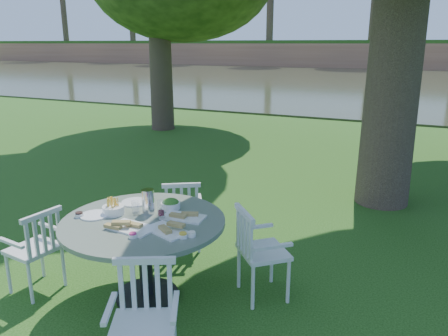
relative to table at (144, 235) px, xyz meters
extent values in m
plane|color=#133B0C|center=(0.09, 1.27, -0.61)|extent=(140.00, 140.00, 0.00)
cylinder|color=black|center=(0.00, 0.00, -0.59)|extent=(0.56, 0.56, 0.04)
cylinder|color=black|center=(0.00, 0.00, -0.24)|extent=(0.12, 0.12, 0.68)
cylinder|color=#606B59|center=(0.00, 0.00, 0.12)|extent=(1.42, 1.42, 0.04)
cylinder|color=silver|center=(1.18, 0.45, -0.41)|extent=(0.03, 0.03, 0.42)
cylinder|color=silver|center=(0.94, 0.72, -0.41)|extent=(0.03, 0.03, 0.42)
cylinder|color=silver|center=(0.94, 0.23, -0.41)|extent=(0.03, 0.03, 0.42)
cylinder|color=silver|center=(0.69, 0.50, -0.41)|extent=(0.03, 0.03, 0.42)
cube|color=silver|center=(0.94, 0.48, -0.18)|extent=(0.57, 0.58, 0.04)
cube|color=silver|center=(0.80, 0.35, 0.01)|extent=(0.31, 0.34, 0.42)
cylinder|color=silver|center=(-0.15, 1.26, -0.42)|extent=(0.03, 0.03, 0.40)
cylinder|color=silver|center=(-0.46, 1.07, -0.42)|extent=(0.03, 0.03, 0.40)
cylinder|color=silver|center=(0.01, 0.98, -0.42)|extent=(0.03, 0.03, 0.40)
cylinder|color=silver|center=(-0.29, 0.80, -0.42)|extent=(0.03, 0.03, 0.40)
cube|color=silver|center=(-0.22, 1.03, -0.20)|extent=(0.54, 0.53, 0.04)
cube|color=silver|center=(-0.13, 0.88, -0.01)|extent=(0.37, 0.24, 0.41)
cylinder|color=silver|center=(-1.14, -0.12, -0.42)|extent=(0.03, 0.03, 0.40)
cylinder|color=silver|center=(-1.18, -0.47, -0.42)|extent=(0.03, 0.03, 0.40)
cylinder|color=silver|center=(-0.82, -0.16, -0.42)|extent=(0.03, 0.03, 0.40)
cylinder|color=silver|center=(-0.86, -0.51, -0.42)|extent=(0.03, 0.03, 0.40)
cube|color=silver|center=(-1.00, -0.32, -0.20)|extent=(0.42, 0.45, 0.04)
cube|color=silver|center=(-0.83, -0.34, -0.01)|extent=(0.08, 0.41, 0.41)
cube|color=silver|center=(0.59, -0.87, -0.18)|extent=(0.55, 0.54, 0.04)
cube|color=silver|center=(0.51, -0.71, 0.01)|extent=(0.39, 0.23, 0.42)
cube|color=white|center=(0.02, -0.19, 0.15)|extent=(0.40, 0.26, 0.01)
cube|color=white|center=(0.31, -0.12, 0.15)|extent=(0.42, 0.32, 0.01)
cube|color=white|center=(0.30, 0.18, 0.15)|extent=(0.39, 0.24, 0.02)
cylinder|color=white|center=(-0.44, -0.10, 0.15)|extent=(0.26, 0.26, 0.01)
cylinder|color=white|center=(-0.31, 0.32, 0.15)|extent=(0.26, 0.26, 0.01)
cylinder|color=white|center=(-0.32, 0.00, 0.18)|extent=(0.19, 0.19, 0.08)
cylinder|color=white|center=(0.07, 0.33, 0.17)|extent=(0.18, 0.18, 0.06)
cylinder|color=silver|center=(-0.04, 0.15, 0.25)|extent=(0.11, 0.11, 0.22)
cylinder|color=white|center=(0.14, 0.07, 0.23)|extent=(0.06, 0.06, 0.18)
cylinder|color=white|center=(-0.16, 0.11, 0.20)|extent=(0.07, 0.07, 0.11)
cylinder|color=white|center=(-0.11, 0.06, 0.20)|extent=(0.06, 0.06, 0.11)
cylinder|color=white|center=(0.13, -0.33, 0.16)|extent=(0.07, 0.07, 0.03)
cylinder|color=white|center=(0.49, -0.17, 0.16)|extent=(0.07, 0.07, 0.03)
cylinder|color=white|center=(0.54, -0.12, 0.16)|extent=(0.07, 0.07, 0.03)
cylinder|color=white|center=(-0.55, -0.18, 0.16)|extent=(0.08, 0.08, 0.03)
cube|color=#2E341E|center=(0.09, 24.27, -0.61)|extent=(100.00, 28.00, 0.12)
cube|color=#935D44|center=(0.09, 39.77, 0.49)|extent=(100.00, 3.00, 2.20)
cube|color=#133B0C|center=(0.09, 47.27, 1.74)|extent=(100.00, 18.00, 0.30)
camera|label=1|loc=(2.10, -2.88, 1.61)|focal=35.00mm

